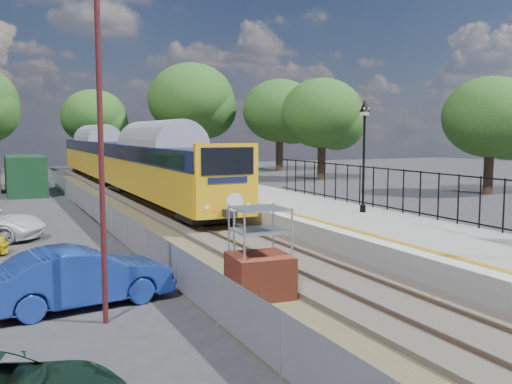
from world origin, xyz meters
TOP-DOWN VIEW (x-y plane):
  - ground at (0.00, 0.00)m, footprint 120.00×120.00m
  - track_bed at (-0.47, 9.67)m, footprint 5.90×80.00m
  - platform at (4.20, 8.00)m, footprint 5.00×70.00m
  - platform_edge at (2.14, 8.00)m, footprint 0.90×70.00m
  - victorian_lamp_north at (5.30, 6.00)m, footprint 0.44×0.44m
  - palisade_fence at (6.55, 2.24)m, footprint 0.12×26.00m
  - wire_fence at (-4.20, 12.00)m, footprint 0.06×52.00m
  - tree_line at (1.40, 42.00)m, footprint 56.80×43.80m
  - train at (0.00, 28.23)m, footprint 2.82×40.83m
  - brick_plinth at (-2.50, -0.53)m, footprint 1.57×1.57m
  - speed_sign at (-2.50, 1.10)m, footprint 0.51×0.10m
  - carpark_lamp at (-6.39, -0.82)m, footprint 0.25×0.50m
  - car_red at (-7.03, 0.91)m, footprint 3.98×2.58m
  - car_blue at (-6.69, 0.68)m, footprint 4.56×2.21m

SIDE VIEW (x-z plane):
  - ground at x=0.00m, z-range 0.00..0.00m
  - track_bed at x=-0.47m, z-range -0.05..0.24m
  - platform at x=4.20m, z-range 0.00..0.90m
  - wire_fence at x=-4.20m, z-range 0.00..1.20m
  - car_red at x=-7.03m, z-range 0.00..1.26m
  - car_blue at x=-6.69m, z-range 0.00..1.44m
  - platform_edge at x=2.14m, z-range 0.90..0.91m
  - brick_plinth at x=-2.50m, z-range -0.05..2.30m
  - speed_sign at x=-2.50m, z-range 0.43..2.95m
  - palisade_fence at x=6.55m, z-range 0.84..2.84m
  - train at x=0.00m, z-range 0.59..4.09m
  - carpark_lamp at x=-6.39m, z-range 0.50..8.08m
  - victorian_lamp_north at x=5.30m, z-range 2.00..6.60m
  - tree_line at x=1.40m, z-range 0.67..12.55m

